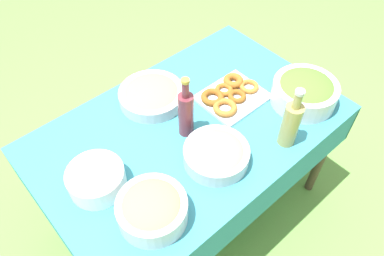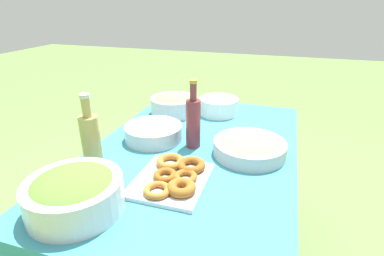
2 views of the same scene
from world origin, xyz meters
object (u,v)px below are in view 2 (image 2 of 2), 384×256
(pasta_bowl, at_px, (153,131))
(fruit_bowl, at_px, (173,104))
(olive_oil_bottle, at_px, (91,139))
(donut_platter, at_px, (175,177))
(salad_bowl, at_px, (74,192))
(plate_stack, at_px, (219,106))
(bread_bowl, at_px, (250,146))
(wine_bottle, at_px, (193,121))

(pasta_bowl, height_order, fruit_bowl, fruit_bowl)
(olive_oil_bottle, relative_size, fruit_bowl, 1.16)
(donut_platter, xyz_separation_m, fruit_bowl, (-0.68, -0.26, 0.04))
(salad_bowl, relative_size, fruit_bowl, 1.16)
(plate_stack, bearing_deg, donut_platter, 0.38)
(salad_bowl, bearing_deg, plate_stack, 166.43)
(bread_bowl, xyz_separation_m, fruit_bowl, (-0.38, -0.51, 0.02))
(fruit_bowl, bearing_deg, pasta_bowl, 5.37)
(pasta_bowl, bearing_deg, wine_bottle, 87.24)
(bread_bowl, height_order, fruit_bowl, fruit_bowl)
(pasta_bowl, xyz_separation_m, plate_stack, (-0.45, 0.22, 0.00))
(plate_stack, xyz_separation_m, wine_bottle, (0.46, -0.02, 0.08))
(plate_stack, bearing_deg, fruit_bowl, -72.10)
(pasta_bowl, bearing_deg, salad_bowl, -2.16)
(donut_platter, height_order, wine_bottle, wine_bottle)
(donut_platter, height_order, plate_stack, plate_stack)
(salad_bowl, xyz_separation_m, fruit_bowl, (-0.93, -0.01, -0.01))
(olive_oil_bottle, bearing_deg, bread_bowl, 115.84)
(donut_platter, bearing_deg, wine_bottle, -175.91)
(wine_bottle, height_order, bread_bowl, wine_bottle)
(donut_platter, bearing_deg, bread_bowl, 141.07)
(fruit_bowl, bearing_deg, plate_stack, 107.90)
(bread_bowl, bearing_deg, olive_oil_bottle, -64.16)
(salad_bowl, relative_size, bread_bowl, 0.98)
(wine_bottle, relative_size, bread_bowl, 1.00)
(fruit_bowl, bearing_deg, salad_bowl, 0.79)
(salad_bowl, distance_m, bread_bowl, 0.74)
(bread_bowl, bearing_deg, salad_bowl, -41.77)
(donut_platter, distance_m, olive_oil_bottle, 0.38)
(plate_stack, relative_size, wine_bottle, 0.73)
(wine_bottle, bearing_deg, fruit_bowl, -147.25)
(pasta_bowl, height_order, bread_bowl, pasta_bowl)
(pasta_bowl, bearing_deg, donut_platter, 35.91)
(plate_stack, bearing_deg, salad_bowl, -13.57)
(pasta_bowl, bearing_deg, bread_bowl, 88.04)
(donut_platter, xyz_separation_m, wine_bottle, (-0.31, -0.02, 0.11))
(pasta_bowl, xyz_separation_m, bread_bowl, (0.02, 0.47, -0.01))
(salad_bowl, distance_m, donut_platter, 0.36)
(salad_bowl, height_order, bread_bowl, salad_bowl)
(plate_stack, distance_m, olive_oil_bottle, 0.84)
(bread_bowl, bearing_deg, wine_bottle, -91.33)
(olive_oil_bottle, bearing_deg, salad_bowl, 22.91)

